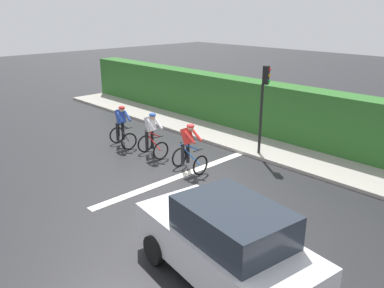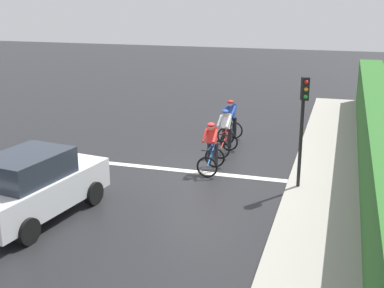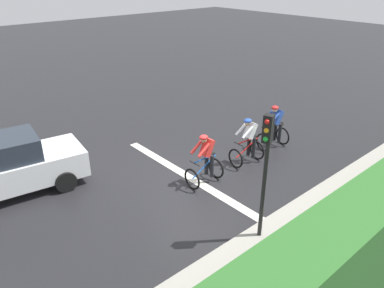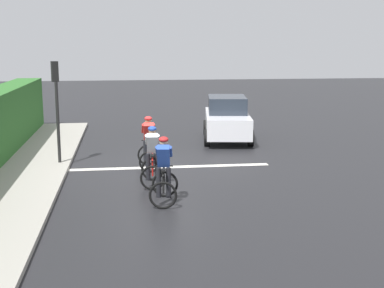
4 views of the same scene
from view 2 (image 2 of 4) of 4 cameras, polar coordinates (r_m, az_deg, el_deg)
ground_plane at (r=16.30m, az=0.72°, el=-3.24°), size 80.00×80.00×0.00m
sidewalk_kerb at (r=17.60m, az=16.12°, el=-2.19°), size 2.80×22.27×0.12m
stone_wall_low at (r=17.58m, az=19.08°, el=-1.98°), size 0.44×22.27×0.41m
hedge_wall at (r=17.34m, az=20.35°, el=0.87°), size 1.10×22.27×2.28m
road_marking_stop_line at (r=16.33m, az=0.75°, el=-3.19°), size 7.00×0.30×0.01m
cyclist_lead at (r=19.60m, az=4.39°, el=2.54°), size 0.81×1.16×1.66m
cyclist_second at (r=17.98m, az=3.79°, el=1.28°), size 0.75×1.12×1.66m
cyclist_mid at (r=16.13m, az=2.21°, el=-0.48°), size 0.69×1.09×1.66m
car_white at (r=13.40m, az=-17.41°, el=-4.48°), size 2.31×4.30×1.76m
traffic_light_near_crossing at (r=14.50m, az=12.39°, el=3.04°), size 0.25×0.30×3.34m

